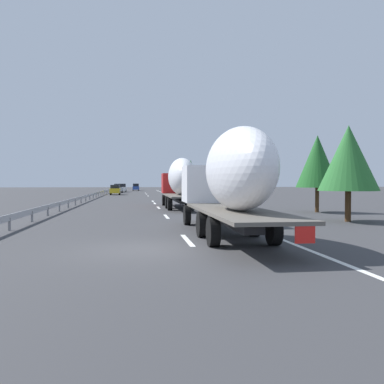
{
  "coord_description": "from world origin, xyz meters",
  "views": [
    {
      "loc": [
        -13.34,
        0.16,
        2.25
      ],
      "look_at": [
        16.66,
        -4.04,
        1.51
      ],
      "focal_mm": 37.49,
      "sensor_mm": 36.0,
      "label": 1
    }
  ],
  "objects_px": {
    "truck_lead": "(180,180)",
    "road_sign": "(183,183)",
    "truck_trailing": "(230,178)",
    "car_blue_sedan": "(136,187)",
    "car_silver_hatch": "(118,188)",
    "car_white_van": "(122,188)",
    "car_yellow_coupe": "(115,190)"
  },
  "relations": [
    {
      "from": "car_silver_hatch",
      "to": "car_white_van",
      "type": "relative_size",
      "value": 1.0
    },
    {
      "from": "car_yellow_coupe",
      "to": "road_sign",
      "type": "xyz_separation_m",
      "value": [
        -13.6,
        -10.55,
        1.19
      ]
    },
    {
      "from": "truck_lead",
      "to": "car_yellow_coupe",
      "type": "distance_m",
      "value": 39.09
    },
    {
      "from": "car_white_van",
      "to": "truck_trailing",
      "type": "bearing_deg",
      "value": -175.04
    },
    {
      "from": "car_white_van",
      "to": "road_sign",
      "type": "relative_size",
      "value": 1.34
    },
    {
      "from": "car_silver_hatch",
      "to": "truck_trailing",
      "type": "bearing_deg",
      "value": -173.96
    },
    {
      "from": "car_yellow_coupe",
      "to": "truck_trailing",
      "type": "bearing_deg",
      "value": -172.52
    },
    {
      "from": "road_sign",
      "to": "car_blue_sedan",
      "type": "bearing_deg",
      "value": 8.22
    },
    {
      "from": "car_blue_sedan",
      "to": "car_white_van",
      "type": "height_order",
      "value": "car_white_van"
    },
    {
      "from": "truck_trailing",
      "to": "car_silver_hatch",
      "type": "relative_size",
      "value": 3.29
    },
    {
      "from": "truck_lead",
      "to": "truck_trailing",
      "type": "distance_m",
      "value": 18.43
    },
    {
      "from": "car_blue_sedan",
      "to": "car_silver_hatch",
      "type": "distance_m",
      "value": 20.42
    },
    {
      "from": "truck_lead",
      "to": "truck_trailing",
      "type": "relative_size",
      "value": 0.94
    },
    {
      "from": "truck_lead",
      "to": "car_white_van",
      "type": "relative_size",
      "value": 3.09
    },
    {
      "from": "car_white_van",
      "to": "car_blue_sedan",
      "type": "bearing_deg",
      "value": -15.31
    },
    {
      "from": "truck_trailing",
      "to": "car_silver_hatch",
      "type": "height_order",
      "value": "truck_trailing"
    },
    {
      "from": "truck_trailing",
      "to": "car_yellow_coupe",
      "type": "height_order",
      "value": "truck_trailing"
    },
    {
      "from": "car_yellow_coupe",
      "to": "car_white_van",
      "type": "bearing_deg",
      "value": -1.36
    },
    {
      "from": "car_blue_sedan",
      "to": "road_sign",
      "type": "relative_size",
      "value": 1.56
    },
    {
      "from": "truck_lead",
      "to": "car_silver_hatch",
      "type": "xyz_separation_m",
      "value": [
        52.41,
        7.5,
        -1.44
      ]
    },
    {
      "from": "truck_lead",
      "to": "road_sign",
      "type": "relative_size",
      "value": 4.14
    },
    {
      "from": "truck_lead",
      "to": "road_sign",
      "type": "height_order",
      "value": "truck_lead"
    },
    {
      "from": "truck_lead",
      "to": "truck_trailing",
      "type": "xyz_separation_m",
      "value": [
        -18.43,
        0.0,
        0.01
      ]
    },
    {
      "from": "truck_lead",
      "to": "car_yellow_coupe",
      "type": "height_order",
      "value": "truck_lead"
    },
    {
      "from": "car_yellow_coupe",
      "to": "car_silver_hatch",
      "type": "height_order",
      "value": "car_silver_hatch"
    },
    {
      "from": "truck_trailing",
      "to": "car_white_van",
      "type": "xyz_separation_m",
      "value": [
        79.55,
        6.91,
        -1.46
      ]
    },
    {
      "from": "truck_trailing",
      "to": "car_blue_sedan",
      "type": "distance_m",
      "value": 91.02
    },
    {
      "from": "car_yellow_coupe",
      "to": "road_sign",
      "type": "distance_m",
      "value": 17.25
    },
    {
      "from": "car_blue_sedan",
      "to": "car_yellow_coupe",
      "type": "relative_size",
      "value": 1.1
    },
    {
      "from": "car_blue_sedan",
      "to": "truck_trailing",
      "type": "bearing_deg",
      "value": -177.61
    },
    {
      "from": "truck_lead",
      "to": "car_silver_hatch",
      "type": "height_order",
      "value": "truck_lead"
    },
    {
      "from": "car_white_van",
      "to": "road_sign",
      "type": "height_order",
      "value": "road_sign"
    }
  ]
}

